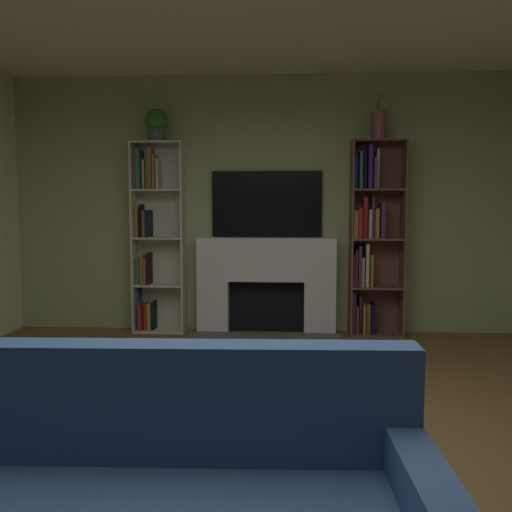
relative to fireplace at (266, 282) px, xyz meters
The scene contains 9 objects.
ground_plane 3.18m from the fireplace, 90.00° to the right, with size 7.81×7.81×0.00m, color brown.
wall_back_accent 0.86m from the fireplace, 90.00° to the left, with size 5.76×0.06×2.81m, color #9FAE79.
fireplace is the anchor object (origin of this frame).
tv 0.86m from the fireplace, 90.00° to the left, with size 1.20×0.06×0.71m, color black.
bookshelf_left 1.34m from the fireplace, behind, with size 0.56×0.27×2.08m.
bookshelf_right 1.21m from the fireplace, ahead, with size 0.56×0.31×2.08m.
potted_plant 2.07m from the fireplace, behind, with size 0.24×0.24×0.35m.
vase_with_flowers 2.05m from the fireplace, ahead, with size 0.16×0.16×0.48m.
coffee_table 3.46m from the fireplace, 94.34° to the right, with size 0.92×0.42×0.45m.
Camera 1 is at (0.26, -2.84, 1.38)m, focal length 38.78 mm.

